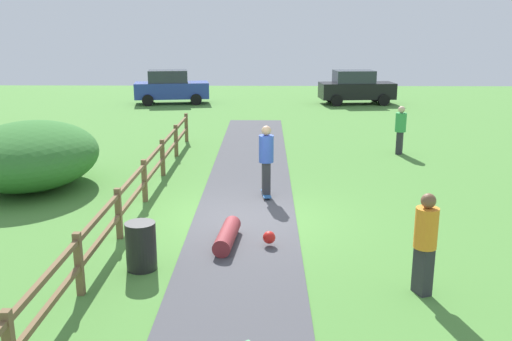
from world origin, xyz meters
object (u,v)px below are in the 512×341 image
(skater_riding, at_px, (266,157))
(skater_fallen, at_px, (231,236))
(bystander_green, at_px, (400,128))
(trash_bin, at_px, (141,246))
(bush_large, at_px, (31,155))
(bystander_orange, at_px, (425,239))
(parked_car_blue, at_px, (171,87))
(parked_car_black, at_px, (356,87))

(skater_riding, bearing_deg, skater_fallen, -102.21)
(skater_riding, xyz_separation_m, bystander_green, (4.68, 5.24, -0.15))
(trash_bin, relative_size, bystander_green, 0.53)
(bush_large, relative_size, bystander_green, 2.56)
(bush_large, height_order, bystander_orange, bush_large)
(bush_large, distance_m, trash_bin, 6.83)
(trash_bin, relative_size, skater_riding, 0.48)
(trash_bin, bearing_deg, parked_car_blue, 98.00)
(bystander_orange, bearing_deg, bush_large, 145.51)
(bush_large, xyz_separation_m, bystander_orange, (9.11, -6.26, 0.05))
(bystander_green, bearing_deg, parked_car_black, 87.92)
(skater_riding, bearing_deg, parked_car_blue, 106.77)
(bystander_orange, relative_size, parked_car_blue, 0.40)
(skater_fallen, height_order, parked_car_blue, parked_car_blue)
(bystander_orange, relative_size, parked_car_black, 0.40)
(skater_riding, distance_m, bystander_orange, 6.03)
(skater_riding, relative_size, bystander_orange, 1.07)
(trash_bin, bearing_deg, bush_large, 128.02)
(trash_bin, relative_size, parked_car_blue, 0.20)
(skater_riding, height_order, bystander_orange, skater_riding)
(bush_large, height_order, trash_bin, bush_large)
(bystander_orange, distance_m, parked_car_blue, 25.04)
(bystander_orange, xyz_separation_m, parked_car_blue, (-8.12, 23.69, -0.01))
(skater_riding, height_order, bystander_green, skater_riding)
(skater_riding, bearing_deg, parked_car_black, 74.23)
(skater_riding, relative_size, skater_fallen, 1.24)
(skater_fallen, height_order, bystander_orange, bystander_orange)
(bystander_green, height_order, bystander_orange, bystander_orange)
(skater_riding, xyz_separation_m, skater_fallen, (-0.73, -3.35, -0.87))
(bystander_orange, bearing_deg, bystander_green, 79.04)
(trash_bin, height_order, parked_car_black, parked_car_black)
(trash_bin, xyz_separation_m, bystander_orange, (4.92, -0.89, 0.52))
(bystander_green, distance_m, parked_car_blue, 16.53)
(trash_bin, height_order, bystander_orange, bystander_orange)
(bystander_green, xyz_separation_m, parked_car_blue, (-10.19, 13.02, 0.03))
(bystander_orange, height_order, parked_car_blue, parked_car_blue)
(parked_car_blue, distance_m, parked_car_black, 10.66)
(parked_car_blue, bearing_deg, trash_bin, -82.00)
(parked_car_black, bearing_deg, skater_riding, -105.77)
(bystander_orange, xyz_separation_m, parked_car_black, (2.54, 23.69, -0.01))
(bystander_green, xyz_separation_m, parked_car_black, (0.47, 13.02, 0.03))
(trash_bin, distance_m, parked_car_black, 23.99)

